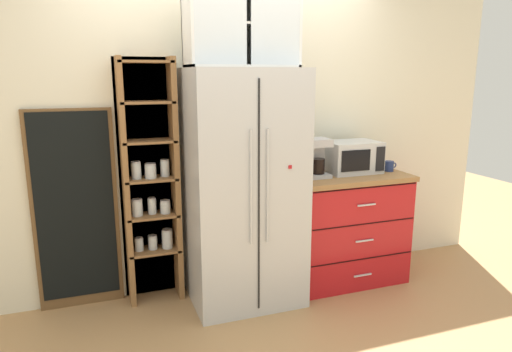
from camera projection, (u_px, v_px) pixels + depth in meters
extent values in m
plane|color=tan|center=(245.00, 297.00, 3.60)|extent=(10.62, 10.62, 0.00)
cube|color=silver|center=(228.00, 131.00, 3.69)|extent=(4.92, 0.10, 2.55)
cube|color=silver|center=(244.00, 188.00, 3.43)|extent=(0.82, 0.66, 1.77)
cube|color=black|center=(259.00, 200.00, 3.12)|extent=(0.01, 0.01, 1.63)
cylinder|color=silver|center=(251.00, 188.00, 3.07)|extent=(0.02, 0.02, 0.80)
cylinder|color=silver|center=(268.00, 187.00, 3.11)|extent=(0.02, 0.02, 0.80)
cube|color=red|center=(290.00, 167.00, 3.15)|extent=(0.02, 0.01, 0.02)
cube|color=brown|center=(149.00, 180.00, 3.53)|extent=(0.45, 0.04, 1.85)
cube|color=olive|center=(126.00, 186.00, 3.35)|extent=(0.04, 0.21, 1.85)
cube|color=olive|center=(176.00, 182.00, 3.47)|extent=(0.04, 0.21, 1.85)
cube|color=olive|center=(154.00, 250.00, 3.53)|extent=(0.39, 0.21, 0.02)
cylinder|color=silver|center=(139.00, 245.00, 3.49)|extent=(0.07, 0.07, 0.09)
cylinder|color=#2D2D2D|center=(139.00, 246.00, 3.49)|extent=(0.06, 0.06, 0.06)
cylinder|color=#B2B2B7|center=(139.00, 238.00, 3.48)|extent=(0.06, 0.06, 0.01)
cylinder|color=silver|center=(153.00, 243.00, 3.52)|extent=(0.07, 0.07, 0.10)
cylinder|color=brown|center=(153.00, 245.00, 3.52)|extent=(0.06, 0.06, 0.07)
cylinder|color=#B2B2B7|center=(152.00, 236.00, 3.50)|extent=(0.06, 0.06, 0.01)
cylinder|color=silver|center=(167.00, 239.00, 3.54)|extent=(0.08, 0.08, 0.14)
cylinder|color=#CCB78C|center=(167.00, 242.00, 3.54)|extent=(0.07, 0.07, 0.09)
cylinder|color=#B2B2B7|center=(167.00, 230.00, 3.52)|extent=(0.08, 0.08, 0.01)
cube|color=olive|center=(153.00, 215.00, 3.46)|extent=(0.39, 0.21, 0.02)
cylinder|color=silver|center=(137.00, 208.00, 3.41)|extent=(0.08, 0.08, 0.12)
cylinder|color=beige|center=(137.00, 210.00, 3.41)|extent=(0.07, 0.07, 0.08)
cylinder|color=#B2B2B7|center=(137.00, 200.00, 3.39)|extent=(0.08, 0.08, 0.01)
cylinder|color=silver|center=(152.00, 207.00, 3.46)|extent=(0.06, 0.06, 0.11)
cylinder|color=white|center=(152.00, 209.00, 3.46)|extent=(0.05, 0.05, 0.08)
cylinder|color=#B2B2B7|center=(152.00, 198.00, 3.44)|extent=(0.06, 0.06, 0.01)
cylinder|color=silver|center=(165.00, 207.00, 3.48)|extent=(0.08, 0.08, 0.09)
cylinder|color=#382316|center=(165.00, 209.00, 3.48)|extent=(0.07, 0.07, 0.06)
cylinder|color=#B2B2B7|center=(165.00, 201.00, 3.46)|extent=(0.07, 0.07, 0.01)
cube|color=olive|center=(151.00, 179.00, 3.40)|extent=(0.39, 0.21, 0.02)
cylinder|color=silver|center=(136.00, 171.00, 3.35)|extent=(0.07, 0.07, 0.12)
cylinder|color=white|center=(136.00, 173.00, 3.36)|extent=(0.06, 0.06, 0.08)
cylinder|color=#B2B2B7|center=(136.00, 162.00, 3.34)|extent=(0.07, 0.07, 0.01)
cylinder|color=silver|center=(151.00, 172.00, 3.37)|extent=(0.08, 0.08, 0.10)
cylinder|color=#E0C67F|center=(151.00, 174.00, 3.38)|extent=(0.07, 0.07, 0.07)
cylinder|color=#B2B2B7|center=(150.00, 164.00, 3.36)|extent=(0.08, 0.08, 0.01)
cylinder|color=silver|center=(165.00, 169.00, 3.43)|extent=(0.07, 0.07, 0.12)
cylinder|color=#B77A38|center=(165.00, 171.00, 3.44)|extent=(0.06, 0.06, 0.08)
cylinder|color=#B2B2B7|center=(164.00, 160.00, 3.42)|extent=(0.06, 0.06, 0.01)
cube|color=olive|center=(149.00, 141.00, 3.34)|extent=(0.39, 0.21, 0.02)
cube|color=olive|center=(147.00, 102.00, 3.28)|extent=(0.39, 0.21, 0.02)
cube|color=olive|center=(145.00, 62.00, 3.22)|extent=(0.39, 0.21, 0.02)
cube|color=red|center=(345.00, 229.00, 3.87)|extent=(0.94, 0.57, 0.88)
cube|color=#9E7042|center=(347.00, 176.00, 3.77)|extent=(0.97, 0.60, 0.04)
cube|color=black|center=(363.00, 259.00, 3.64)|extent=(0.92, 0.00, 0.01)
cube|color=silver|center=(363.00, 275.00, 3.66)|extent=(0.16, 0.01, 0.01)
cube|color=black|center=(365.00, 224.00, 3.58)|extent=(0.92, 0.00, 0.01)
cube|color=silver|center=(365.00, 241.00, 3.60)|extent=(0.16, 0.01, 0.01)
cube|color=black|center=(367.00, 188.00, 3.51)|extent=(0.92, 0.00, 0.01)
cube|color=silver|center=(367.00, 205.00, 3.54)|extent=(0.16, 0.01, 0.01)
cube|color=silver|center=(352.00, 157.00, 3.81)|extent=(0.44, 0.32, 0.26)
cube|color=black|center=(356.00, 161.00, 3.64)|extent=(0.26, 0.01, 0.17)
cube|color=black|center=(380.00, 159.00, 3.71)|extent=(0.08, 0.01, 0.20)
cube|color=#B7B7BC|center=(317.00, 175.00, 3.65)|extent=(0.17, 0.20, 0.03)
cube|color=#B7B7BC|center=(313.00, 157.00, 3.68)|extent=(0.17, 0.06, 0.30)
cube|color=#B7B7BC|center=(318.00, 142.00, 3.59)|extent=(0.17, 0.20, 0.06)
cylinder|color=black|center=(318.00, 166.00, 3.62)|extent=(0.11, 0.11, 0.12)
cylinder|color=navy|center=(389.00, 166.00, 3.86)|extent=(0.08, 0.08, 0.09)
torus|color=navy|center=(394.00, 165.00, 3.88)|extent=(0.05, 0.01, 0.05)
cylinder|color=brown|center=(347.00, 163.00, 3.76)|extent=(0.07, 0.07, 0.17)
cone|color=brown|center=(348.00, 153.00, 3.74)|extent=(0.07, 0.07, 0.04)
cylinder|color=brown|center=(348.00, 149.00, 3.74)|extent=(0.03, 0.03, 0.07)
cylinder|color=black|center=(348.00, 144.00, 3.73)|extent=(0.03, 0.03, 0.01)
cube|color=silver|center=(235.00, 27.00, 3.33)|extent=(0.79, 0.02, 0.59)
cube|color=silver|center=(242.00, 66.00, 3.25)|extent=(0.79, 0.32, 0.02)
cube|color=silver|center=(187.00, 23.00, 3.06)|extent=(0.02, 0.32, 0.59)
cube|color=silver|center=(292.00, 27.00, 3.32)|extent=(0.02, 0.32, 0.59)
cube|color=silver|center=(242.00, 25.00, 3.19)|extent=(0.76, 0.30, 0.02)
cube|color=silver|center=(220.00, 21.00, 2.99)|extent=(0.36, 0.01, 0.55)
cube|color=silver|center=(276.00, 23.00, 3.12)|extent=(0.36, 0.01, 0.55)
cylinder|color=silver|center=(204.00, 64.00, 3.16)|extent=(0.05, 0.05, 0.00)
cylinder|color=silver|center=(204.00, 59.00, 3.15)|extent=(0.01, 0.01, 0.07)
cone|color=silver|center=(204.00, 50.00, 3.14)|extent=(0.06, 0.06, 0.05)
cylinder|color=silver|center=(230.00, 64.00, 3.22)|extent=(0.05, 0.05, 0.00)
cylinder|color=silver|center=(229.00, 60.00, 3.21)|extent=(0.01, 0.01, 0.07)
cone|color=silver|center=(229.00, 51.00, 3.20)|extent=(0.06, 0.06, 0.05)
cylinder|color=silver|center=(254.00, 65.00, 3.28)|extent=(0.05, 0.05, 0.00)
cylinder|color=silver|center=(254.00, 60.00, 3.27)|extent=(0.01, 0.01, 0.07)
cone|color=silver|center=(254.00, 51.00, 3.26)|extent=(0.06, 0.06, 0.05)
cylinder|color=silver|center=(278.00, 65.00, 3.34)|extent=(0.05, 0.05, 0.00)
cylinder|color=silver|center=(278.00, 60.00, 3.34)|extent=(0.01, 0.01, 0.07)
cone|color=silver|center=(278.00, 52.00, 3.32)|extent=(0.06, 0.06, 0.05)
cylinder|color=white|center=(209.00, 17.00, 3.11)|extent=(0.06, 0.06, 0.07)
cylinder|color=white|center=(273.00, 20.00, 3.26)|extent=(0.06, 0.06, 0.07)
cube|color=brown|center=(76.00, 211.00, 3.35)|extent=(0.60, 0.04, 1.49)
cube|color=black|center=(75.00, 207.00, 3.32)|extent=(0.54, 0.01, 1.39)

